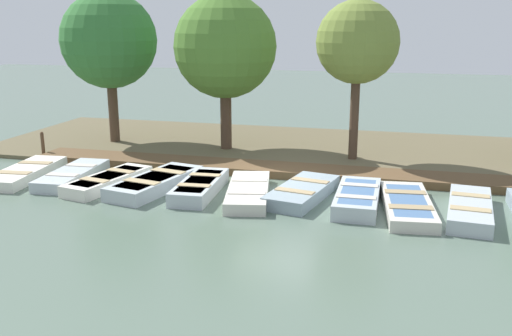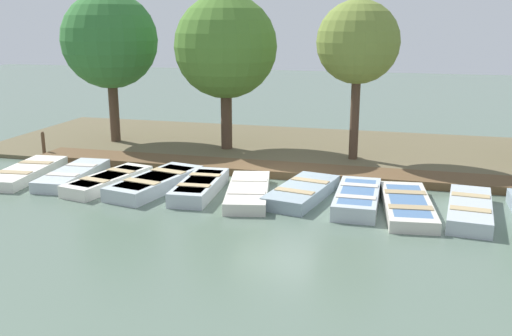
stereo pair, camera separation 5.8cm
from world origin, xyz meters
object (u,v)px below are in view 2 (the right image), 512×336
(rowboat_5, at_px, (248,191))
(rowboat_9, at_px, (470,209))
(rowboat_0, at_px, (26,172))
(park_tree_far_left, at_px, (110,41))
(rowboat_3, at_px, (156,182))
(park_tree_left, at_px, (226,47))
(mooring_post_near, at_px, (43,145))
(rowboat_2, at_px, (108,181))
(rowboat_1, at_px, (73,175))
(rowboat_8, at_px, (407,205))
(rowboat_6, at_px, (302,192))
(rowboat_4, at_px, (200,186))
(park_tree_center, at_px, (358,43))
(rowboat_7, at_px, (357,198))

(rowboat_5, relative_size, rowboat_9, 1.06)
(rowboat_5, bearing_deg, rowboat_0, -103.14)
(park_tree_far_left, bearing_deg, rowboat_3, 37.89)
(rowboat_3, bearing_deg, park_tree_left, -173.60)
(mooring_post_near, relative_size, park_tree_left, 0.17)
(park_tree_far_left, bearing_deg, rowboat_2, 26.22)
(rowboat_1, height_order, rowboat_5, rowboat_1)
(rowboat_8, bearing_deg, rowboat_2, -96.50)
(rowboat_1, relative_size, rowboat_9, 0.97)
(rowboat_8, distance_m, park_tree_left, 9.37)
(rowboat_2, height_order, rowboat_6, rowboat_6)
(rowboat_1, height_order, rowboat_2, rowboat_2)
(rowboat_4, bearing_deg, rowboat_2, -92.34)
(rowboat_0, bearing_deg, rowboat_8, 82.95)
(rowboat_1, height_order, rowboat_9, rowboat_9)
(rowboat_9, bearing_deg, rowboat_4, -85.44)
(rowboat_5, relative_size, park_tree_center, 0.63)
(rowboat_5, relative_size, mooring_post_near, 3.62)
(rowboat_0, bearing_deg, mooring_post_near, -162.67)
(rowboat_8, height_order, park_tree_center, park_tree_center)
(rowboat_7, bearing_deg, rowboat_5, -90.31)
(rowboat_1, xyz_separation_m, rowboat_9, (0.40, 11.65, 0.02))
(rowboat_3, distance_m, rowboat_4, 1.41)
(rowboat_5, height_order, rowboat_7, rowboat_7)
(rowboat_5, height_order, park_tree_center, park_tree_center)
(rowboat_7, relative_size, rowboat_9, 0.90)
(rowboat_4, height_order, park_tree_far_left, park_tree_far_left)
(rowboat_3, bearing_deg, rowboat_1, -82.53)
(rowboat_1, relative_size, park_tree_center, 0.58)
(park_tree_left, distance_m, park_tree_center, 4.81)
(rowboat_4, xyz_separation_m, rowboat_9, (0.11, 7.33, -0.01))
(rowboat_7, bearing_deg, park_tree_left, -135.14)
(park_tree_left, relative_size, park_tree_center, 1.05)
(rowboat_6, xyz_separation_m, mooring_post_near, (-2.39, -9.94, 0.30))
(rowboat_0, xyz_separation_m, rowboat_6, (-0.12, 8.87, 0.01))
(rowboat_3, distance_m, park_tree_far_left, 7.86)
(rowboat_2, bearing_deg, rowboat_1, -91.94)
(rowboat_2, xyz_separation_m, park_tree_center, (-4.93, 6.79, 3.92))
(rowboat_0, xyz_separation_m, rowboat_7, (0.16, 10.42, 0.04))
(rowboat_1, bearing_deg, rowboat_7, 84.46)
(rowboat_4, xyz_separation_m, park_tree_center, (-4.86, 3.90, 3.89))
(rowboat_4, height_order, rowboat_7, rowboat_7)
(rowboat_2, relative_size, rowboat_6, 0.99)
(rowboat_8, distance_m, mooring_post_near, 13.10)
(mooring_post_near, relative_size, park_tree_center, 0.17)
(rowboat_1, bearing_deg, park_tree_center, 115.23)
(rowboat_2, xyz_separation_m, park_tree_far_left, (-5.53, -2.72, 3.89))
(rowboat_2, distance_m, rowboat_6, 5.84)
(rowboat_9, height_order, mooring_post_near, mooring_post_near)
(rowboat_1, distance_m, rowboat_2, 1.47)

